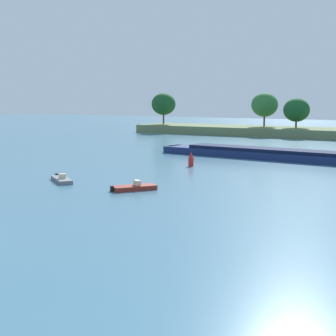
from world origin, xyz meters
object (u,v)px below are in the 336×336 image
Objects in this scene: cargo_barge at (297,155)px; channel_buoy_red at (191,160)px; small_motorboat at (134,187)px; fishing_skiff at (62,180)px.

cargo_barge is 22.43× the size of channel_buoy_red.
channel_buoy_red reaches higher than small_motorboat.
channel_buoy_red is (-3.75, 18.57, 0.56)m from small_motorboat.
cargo_barge is (16.22, 31.36, 0.61)m from fishing_skiff.
cargo_barge reaches higher than channel_buoy_red.
fishing_skiff is at bearing -107.62° from channel_buoy_red.
cargo_barge is 16.56m from channel_buoy_red.
fishing_skiff is 2.45× the size of channel_buoy_red.
small_motorboat reaches higher than fishing_skiff.
fishing_skiff is at bearing 179.24° from small_motorboat.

